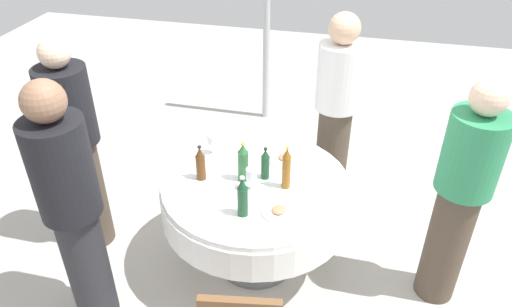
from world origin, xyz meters
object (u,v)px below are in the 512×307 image
bottle_dark_green_mid (265,164)px  person_near (76,146)px  bottle_green_south (243,163)px  wine_glass_mid (251,175)px  dining_table (256,199)px  person_rear (460,196)px  wine_glass_far (212,140)px  bottle_brown_near (201,164)px  plate_outer (285,158)px  person_south (336,112)px  plate_front (279,211)px  bottle_amber_rear (286,169)px  bottle_dark_green_far (242,197)px  person_mid (72,208)px

bottle_dark_green_mid → person_near: person_near is taller
bottle_green_south → wine_glass_mid: bottle_green_south is taller
dining_table → person_rear: person_rear is taller
wine_glass_far → person_near: size_ratio=0.09×
bottle_brown_near → wine_glass_mid: bearing=83.2°
dining_table → plate_outer: size_ratio=5.47×
bottle_brown_near → person_near: (-0.01, -0.91, -0.00)m
person_south → person_near: bearing=-125.1°
dining_table → person_south: (-0.85, 0.44, 0.28)m
bottle_dark_green_mid → plate_front: bottle_dark_green_mid is taller
plate_outer → person_rear: (0.28, 1.12, 0.09)m
wine_glass_far → person_near: 0.94m
bottle_brown_near → plate_outer: bearing=124.5°
plate_front → person_rear: person_rear is taller
bottle_amber_rear → plate_front: 0.30m
bottle_amber_rear → person_south: (-0.86, 0.23, -0.02)m
bottle_dark_green_mid → person_rear: 1.22m
bottle_dark_green_far → person_near: size_ratio=0.17×
bottle_green_south → person_south: size_ratio=0.17×
person_south → person_mid: bearing=-104.3°
person_south → plate_outer: bearing=-90.7°
person_south → bottle_brown_near: bearing=-104.3°
dining_table → wine_glass_far: 0.53m
person_near → person_mid: 0.72m
wine_glass_far → person_near: bearing=-71.3°
wine_glass_far → plate_outer: size_ratio=0.65×
plate_front → person_near: size_ratio=0.13×
plate_outer → person_mid: (0.97, -1.06, 0.13)m
dining_table → bottle_dark_green_mid: bearing=136.6°
bottle_dark_green_mid → plate_outer: size_ratio=1.00×
plate_outer → person_south: bearing=152.1°
plate_outer → person_mid: person_mid is taller
person_near → person_south: person_south is taller
bottle_dark_green_far → wine_glass_far: size_ratio=1.84×
wine_glass_mid → plate_outer: bearing=158.9°
plate_front → bottle_amber_rear: bearing=-178.9°
wine_glass_mid → plate_outer: size_ratio=0.69×
bottle_brown_near → plate_outer: 0.62m
wine_glass_far → person_south: 1.01m
bottle_dark_green_far → wine_glass_mid: (-0.25, -0.01, -0.01)m
plate_front → wine_glass_mid: bearing=-131.1°
bottle_brown_near → bottle_dark_green_far: size_ratio=0.91×
bottle_amber_rear → person_mid: (0.66, -1.12, -0.00)m
bottle_amber_rear → wine_glass_mid: size_ratio=1.92×
plate_front → person_south: bearing=168.6°
bottle_brown_near → bottle_dark_green_far: (0.29, 0.36, 0.01)m
person_south → person_mid: person_mid is taller
bottle_amber_rear → bottle_dark_green_far: (0.33, -0.20, -0.02)m
bottle_green_south → plate_outer: bottle_green_south is taller
bottle_green_south → wine_glass_far: (-0.26, -0.29, -0.02)m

